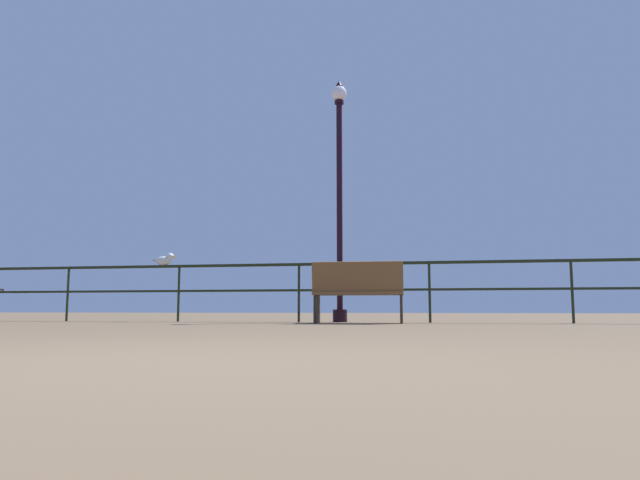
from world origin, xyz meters
TOP-DOWN VIEW (x-y plane):
  - ground_plane at (0.00, 0.00)m, footprint 60.00×60.00m
  - pier_railing at (-0.00, 7.74)m, footprint 24.89×0.05m
  - bench_near_left at (0.01, 7.03)m, footprint 1.47×0.71m
  - lamppost_center at (-0.43, 7.94)m, footprint 0.28×0.28m
  - seagull_on_rail at (-3.68, 7.74)m, footprint 0.47×0.20m

SIDE VIEW (x-z plane):
  - ground_plane at x=0.00m, z-range 0.00..0.00m
  - bench_near_left at x=0.01m, z-range 0.05..1.03m
  - pier_railing at x=0.00m, z-range 0.25..1.29m
  - seagull_on_rail at x=-3.68m, z-range 1.02..1.25m
  - lamppost_center at x=-0.43m, z-range 0.20..4.61m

